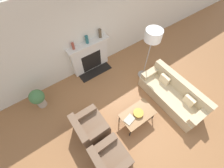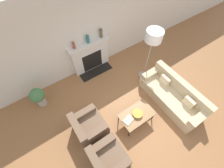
% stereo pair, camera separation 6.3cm
% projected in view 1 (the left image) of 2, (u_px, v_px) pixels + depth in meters
% --- Properties ---
extents(ground_plane, '(18.00, 18.00, 0.00)m').
position_uv_depth(ground_plane, '(139.00, 118.00, 4.61)').
color(ground_plane, '#99663D').
extents(wall_back, '(18.00, 0.06, 2.90)m').
position_uv_depth(wall_back, '(88.00, 32.00, 4.70)').
color(wall_back, silver).
rests_on(wall_back, ground_plane).
extents(fireplace, '(1.48, 0.59, 1.19)m').
position_uv_depth(fireplace, '(90.00, 57.00, 5.30)').
color(fireplace, silver).
rests_on(fireplace, ground_plane).
extents(couch, '(0.81, 2.12, 0.81)m').
position_uv_depth(couch, '(172.00, 94.00, 4.74)').
color(couch, '#CCB78E').
rests_on(couch, ground_plane).
extents(armchair_near, '(0.81, 0.83, 0.79)m').
position_uv_depth(armchair_near, '(110.00, 159.00, 3.68)').
color(armchair_near, brown).
rests_on(armchair_near, ground_plane).
extents(armchair_far, '(0.81, 0.83, 0.79)m').
position_uv_depth(armchair_far, '(90.00, 127.00, 4.13)').
color(armchair_far, brown).
rests_on(armchair_far, ground_plane).
extents(coffee_table, '(0.97, 0.59, 0.45)m').
position_uv_depth(coffee_table, '(138.00, 114.00, 4.23)').
color(coffee_table, olive).
rests_on(coffee_table, ground_plane).
extents(bowl, '(0.29, 0.29, 0.08)m').
position_uv_depth(bowl, '(138.00, 113.00, 4.16)').
color(bowl, '#BC8E2D').
rests_on(bowl, coffee_table).
extents(book, '(0.33, 0.27, 0.02)m').
position_uv_depth(book, '(129.00, 120.00, 4.09)').
color(book, '#B2A893').
rests_on(book, coffee_table).
extents(floor_lamp, '(0.49, 0.49, 1.93)m').
position_uv_depth(floor_lamp, '(153.00, 38.00, 4.21)').
color(floor_lamp, gray).
rests_on(floor_lamp, ground_plane).
extents(mantel_vase_left, '(0.08, 0.08, 0.23)m').
position_uv_depth(mantel_vase_left, '(73.00, 46.00, 4.55)').
color(mantel_vase_left, brown).
rests_on(mantel_vase_left, fireplace).
extents(mantel_vase_center_left, '(0.10, 0.10, 0.26)m').
position_uv_depth(mantel_vase_center_left, '(87.00, 40.00, 4.70)').
color(mantel_vase_center_left, '#28666B').
rests_on(mantel_vase_center_left, fireplace).
extents(mantel_vase_center_right, '(0.10, 0.10, 0.30)m').
position_uv_depth(mantel_vase_center_right, '(100.00, 33.00, 4.85)').
color(mantel_vase_center_right, brown).
rests_on(mantel_vase_center_right, fireplace).
extents(potted_plant, '(0.45, 0.45, 0.72)m').
position_uv_depth(potted_plant, '(38.00, 98.00, 4.52)').
color(potted_plant, '#B2A899').
rests_on(potted_plant, ground_plane).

